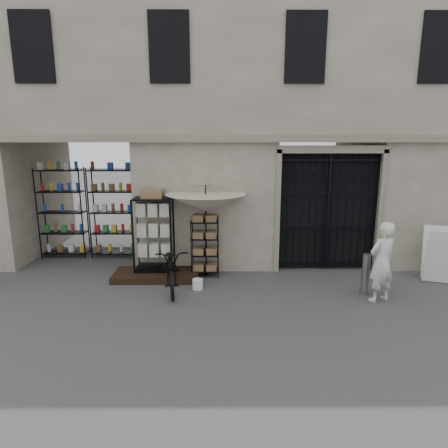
{
  "coord_description": "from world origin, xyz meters",
  "views": [
    {
      "loc": [
        -0.85,
        -6.88,
        3.18
      ],
      "look_at": [
        -0.8,
        1.4,
        1.35
      ],
      "focal_mm": 30.0,
      "sensor_mm": 36.0,
      "label": 1
    }
  ],
  "objects_px": {
    "bicycle": "(172,289)",
    "shopkeeper": "(378,300)",
    "steel_bollard": "(365,274)",
    "market_umbrella": "(206,198)",
    "easel_sign": "(438,255)",
    "white_bucket": "(198,284)",
    "display_cabinet": "(154,238)",
    "wire_rack": "(205,248)"
  },
  "relations": [
    {
      "from": "bicycle",
      "to": "shopkeeper",
      "type": "height_order",
      "value": "bicycle"
    },
    {
      "from": "bicycle",
      "to": "steel_bollard",
      "type": "relative_size",
      "value": 2.1
    },
    {
      "from": "market_umbrella",
      "to": "shopkeeper",
      "type": "relative_size",
      "value": 1.61
    },
    {
      "from": "easel_sign",
      "to": "bicycle",
      "type": "bearing_deg",
      "value": -159.13
    },
    {
      "from": "market_umbrella",
      "to": "white_bucket",
      "type": "bearing_deg",
      "value": -100.93
    },
    {
      "from": "bicycle",
      "to": "shopkeeper",
      "type": "distance_m",
      "value": 4.35
    },
    {
      "from": "white_bucket",
      "to": "easel_sign",
      "type": "height_order",
      "value": "easel_sign"
    },
    {
      "from": "display_cabinet",
      "to": "wire_rack",
      "type": "bearing_deg",
      "value": 19.78
    },
    {
      "from": "wire_rack",
      "to": "shopkeeper",
      "type": "height_order",
      "value": "wire_rack"
    },
    {
      "from": "wire_rack",
      "to": "bicycle",
      "type": "relative_size",
      "value": 0.76
    },
    {
      "from": "wire_rack",
      "to": "display_cabinet",
      "type": "bearing_deg",
      "value": 178.01
    },
    {
      "from": "market_umbrella",
      "to": "easel_sign",
      "type": "relative_size",
      "value": 2.12
    },
    {
      "from": "bicycle",
      "to": "shopkeeper",
      "type": "relative_size",
      "value": 1.14
    },
    {
      "from": "white_bucket",
      "to": "shopkeeper",
      "type": "distance_m",
      "value": 3.79
    },
    {
      "from": "easel_sign",
      "to": "white_bucket",
      "type": "bearing_deg",
      "value": -158.69
    },
    {
      "from": "steel_bollard",
      "to": "display_cabinet",
      "type": "bearing_deg",
      "value": 165.69
    },
    {
      "from": "display_cabinet",
      "to": "easel_sign",
      "type": "distance_m",
      "value": 6.59
    },
    {
      "from": "steel_bollard",
      "to": "wire_rack",
      "type": "bearing_deg",
      "value": 160.81
    },
    {
      "from": "market_umbrella",
      "to": "display_cabinet",
      "type": "bearing_deg",
      "value": 178.62
    },
    {
      "from": "display_cabinet",
      "to": "wire_rack",
      "type": "xyz_separation_m",
      "value": [
        1.21,
        0.01,
        -0.24
      ]
    },
    {
      "from": "white_bucket",
      "to": "steel_bollard",
      "type": "height_order",
      "value": "steel_bollard"
    },
    {
      "from": "display_cabinet",
      "to": "wire_rack",
      "type": "height_order",
      "value": "display_cabinet"
    },
    {
      "from": "steel_bollard",
      "to": "shopkeeper",
      "type": "relative_size",
      "value": 0.54
    },
    {
      "from": "white_bucket",
      "to": "steel_bollard",
      "type": "relative_size",
      "value": 0.26
    },
    {
      "from": "display_cabinet",
      "to": "steel_bollard",
      "type": "height_order",
      "value": "display_cabinet"
    },
    {
      "from": "display_cabinet",
      "to": "bicycle",
      "type": "distance_m",
      "value": 1.36
    },
    {
      "from": "white_bucket",
      "to": "display_cabinet",
      "type": "bearing_deg",
      "value": 141.74
    },
    {
      "from": "steel_bollard",
      "to": "easel_sign",
      "type": "height_order",
      "value": "easel_sign"
    },
    {
      "from": "wire_rack",
      "to": "steel_bollard",
      "type": "bearing_deg",
      "value": -21.59
    },
    {
      "from": "bicycle",
      "to": "easel_sign",
      "type": "distance_m",
      "value": 6.11
    },
    {
      "from": "display_cabinet",
      "to": "white_bucket",
      "type": "distance_m",
      "value": 1.61
    },
    {
      "from": "display_cabinet",
      "to": "easel_sign",
      "type": "xyz_separation_m",
      "value": [
        6.57,
        -0.45,
        -0.29
      ]
    },
    {
      "from": "market_umbrella",
      "to": "steel_bollard",
      "type": "xyz_separation_m",
      "value": [
        3.39,
        -1.15,
        -1.46
      ]
    },
    {
      "from": "wire_rack",
      "to": "steel_bollard",
      "type": "height_order",
      "value": "wire_rack"
    },
    {
      "from": "steel_bollard",
      "to": "shopkeeper",
      "type": "bearing_deg",
      "value": -59.99
    },
    {
      "from": "wire_rack",
      "to": "easel_sign",
      "type": "xyz_separation_m",
      "value": [
        5.35,
        -0.46,
        -0.05
      ]
    },
    {
      "from": "shopkeeper",
      "to": "easel_sign",
      "type": "height_order",
      "value": "easel_sign"
    },
    {
      "from": "white_bucket",
      "to": "market_umbrella",
      "type": "bearing_deg",
      "value": 79.07
    },
    {
      "from": "easel_sign",
      "to": "shopkeeper",
      "type": "bearing_deg",
      "value": -132.2
    },
    {
      "from": "wire_rack",
      "to": "easel_sign",
      "type": "relative_size",
      "value": 1.14
    },
    {
      "from": "display_cabinet",
      "to": "steel_bollard",
      "type": "bearing_deg",
      "value": 5.06
    },
    {
      "from": "bicycle",
      "to": "market_umbrella",
      "type": "bearing_deg",
      "value": 37.96
    }
  ]
}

